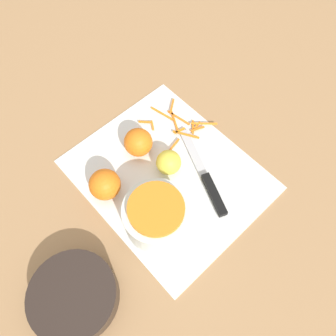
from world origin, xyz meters
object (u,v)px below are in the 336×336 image
Objects in this scene: orange_right at (105,185)px; bowl_speckled at (157,215)px; orange_left at (138,142)px; lemon at (169,162)px; bowl_dark at (74,296)px; knife at (209,185)px.

bowl_speckled is at bearing -165.22° from orange_right.
orange_left is 0.09m from lemon.
bowl_dark is 2.38× the size of orange_right.
knife is (-0.01, -0.38, -0.01)m from bowl_dark.
orange_right is 0.16m from lemon.
bowl_speckled is 0.84× the size of bowl_dark.
orange_right is (0.16, 0.19, 0.03)m from knife.
bowl_speckled is 2.05× the size of orange_left.
bowl_dark is 0.36m from lemon.
orange_right is (0.14, 0.04, -0.01)m from bowl_speckled.
bowl_dark is at bearing 92.10° from bowl_speckled.
bowl_speckled reaches higher than lemon.
bowl_dark is 0.38m from knife.
bowl_speckled is at bearing 105.45° from knife.
bowl_dark is at bearing 105.06° from lemon.
lemon is (0.08, -0.11, -0.01)m from bowl_speckled.
orange_right reaches higher than knife.
orange_right reaches higher than orange_left.
bowl_dark reaches higher than knife.
lemon is at bearing -53.44° from bowl_speckled.
bowl_dark is at bearing 127.19° from orange_right.
knife is 3.26× the size of orange_right.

